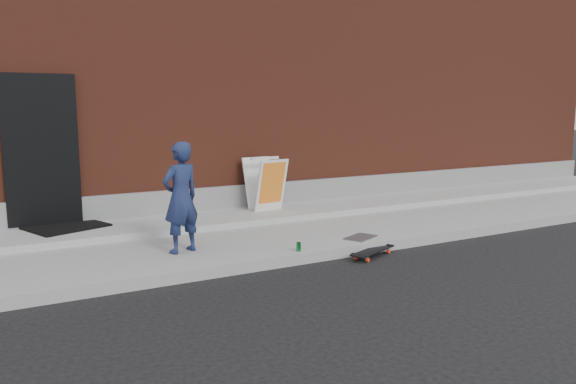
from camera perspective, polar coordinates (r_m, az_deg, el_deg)
ground at (r=7.30m, az=0.18°, el=-7.60°), size 80.00×80.00×0.00m
sidewalk at (r=8.58m, az=-4.69°, el=-4.60°), size 20.00×3.00×0.15m
apron at (r=9.37m, az=-6.95°, el=-2.72°), size 20.00×1.20×0.10m
building at (r=13.56m, az=-14.51°, el=10.40°), size 20.00×8.10×5.00m
child at (r=7.40m, az=-10.84°, el=-0.56°), size 0.61×0.50×1.46m
skateboard at (r=7.84m, az=8.59°, el=-5.97°), size 0.84×0.51×0.09m
pizza_sign at (r=9.77m, az=-2.28°, el=0.87°), size 0.62×0.71×0.92m
soda_can at (r=7.45m, az=1.09°, el=-5.59°), size 0.08×0.08×0.12m
doormat at (r=9.04m, az=-21.59°, el=-3.28°), size 1.27×1.15×0.03m
utility_plate at (r=8.26m, az=7.38°, el=-4.59°), size 0.57×0.49×0.01m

